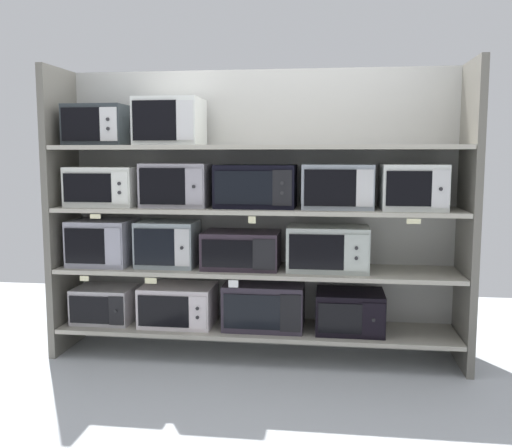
{
  "coord_description": "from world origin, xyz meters",
  "views": [
    {
      "loc": [
        0.52,
        -3.97,
        1.46
      ],
      "look_at": [
        0.0,
        0.0,
        0.97
      ],
      "focal_mm": 39.94,
      "sensor_mm": 36.0,
      "label": 1
    }
  ],
  "objects_px": {
    "microwave_0": "(105,304)",
    "microwave_1": "(178,305)",
    "microwave_8": "(105,186)",
    "microwave_14": "(170,122)",
    "microwave_9": "(177,185)",
    "microwave_3": "(350,311)",
    "microwave_6": "(241,250)",
    "microwave_11": "(338,186)",
    "microwave_4": "(103,242)",
    "microwave_7": "(328,248)",
    "microwave_10": "(255,186)",
    "microwave_13": "(98,125)",
    "microwave_5": "(168,244)",
    "microwave_2": "(264,305)",
    "microwave_12": "(413,187)"
  },
  "relations": [
    {
      "from": "microwave_1",
      "to": "microwave_14",
      "type": "xyz_separation_m",
      "value": [
        -0.04,
        -0.0,
        1.33
      ]
    },
    {
      "from": "microwave_13",
      "to": "microwave_7",
      "type": "bearing_deg",
      "value": 0.0
    },
    {
      "from": "microwave_10",
      "to": "microwave_13",
      "type": "distance_m",
      "value": 1.22
    },
    {
      "from": "microwave_8",
      "to": "microwave_2",
      "type": "bearing_deg",
      "value": -0.01
    },
    {
      "from": "microwave_3",
      "to": "microwave_11",
      "type": "relative_size",
      "value": 0.98
    },
    {
      "from": "microwave_11",
      "to": "microwave_13",
      "type": "bearing_deg",
      "value": -180.0
    },
    {
      "from": "microwave_4",
      "to": "microwave_7",
      "type": "relative_size",
      "value": 0.78
    },
    {
      "from": "microwave_0",
      "to": "microwave_4",
      "type": "bearing_deg",
      "value": 0.96
    },
    {
      "from": "microwave_3",
      "to": "microwave_9",
      "type": "distance_m",
      "value": 1.52
    },
    {
      "from": "microwave_5",
      "to": "microwave_8",
      "type": "height_order",
      "value": "microwave_8"
    },
    {
      "from": "microwave_11",
      "to": "microwave_13",
      "type": "height_order",
      "value": "microwave_13"
    },
    {
      "from": "microwave_14",
      "to": "microwave_6",
      "type": "bearing_deg",
      "value": 0.04
    },
    {
      "from": "microwave_1",
      "to": "microwave_12",
      "type": "relative_size",
      "value": 1.24
    },
    {
      "from": "microwave_0",
      "to": "microwave_9",
      "type": "relative_size",
      "value": 0.91
    },
    {
      "from": "microwave_5",
      "to": "microwave_14",
      "type": "bearing_deg",
      "value": -0.1
    },
    {
      "from": "microwave_12",
      "to": "microwave_9",
      "type": "bearing_deg",
      "value": -179.99
    },
    {
      "from": "microwave_3",
      "to": "microwave_6",
      "type": "distance_m",
      "value": 0.88
    },
    {
      "from": "microwave_0",
      "to": "microwave_13",
      "type": "bearing_deg",
      "value": -175.16
    },
    {
      "from": "microwave_0",
      "to": "microwave_14",
      "type": "xyz_separation_m",
      "value": [
        0.53,
        -0.0,
        1.34
      ]
    },
    {
      "from": "microwave_0",
      "to": "microwave_6",
      "type": "bearing_deg",
      "value": 0.01
    },
    {
      "from": "microwave_0",
      "to": "microwave_1",
      "type": "relative_size",
      "value": 0.82
    },
    {
      "from": "microwave_12",
      "to": "microwave_14",
      "type": "xyz_separation_m",
      "value": [
        -1.69,
        -0.0,
        0.45
      ]
    },
    {
      "from": "microwave_7",
      "to": "microwave_10",
      "type": "xyz_separation_m",
      "value": [
        -0.51,
        0.0,
        0.43
      ]
    },
    {
      "from": "microwave_4",
      "to": "microwave_10",
      "type": "xyz_separation_m",
      "value": [
        1.14,
        -0.0,
        0.42
      ]
    },
    {
      "from": "microwave_8",
      "to": "microwave_13",
      "type": "height_order",
      "value": "microwave_13"
    },
    {
      "from": "microwave_4",
      "to": "microwave_6",
      "type": "height_order",
      "value": "microwave_4"
    },
    {
      "from": "microwave_10",
      "to": "microwave_5",
      "type": "bearing_deg",
      "value": -179.99
    },
    {
      "from": "microwave_4",
      "to": "microwave_5",
      "type": "distance_m",
      "value": 0.49
    },
    {
      "from": "microwave_12",
      "to": "microwave_13",
      "type": "distance_m",
      "value": 2.26
    },
    {
      "from": "microwave_9",
      "to": "microwave_11",
      "type": "relative_size",
      "value": 0.98
    },
    {
      "from": "microwave_0",
      "to": "microwave_2",
      "type": "distance_m",
      "value": 1.2
    },
    {
      "from": "microwave_1",
      "to": "microwave_13",
      "type": "height_order",
      "value": "microwave_13"
    },
    {
      "from": "microwave_2",
      "to": "microwave_9",
      "type": "relative_size",
      "value": 1.2
    },
    {
      "from": "microwave_9",
      "to": "microwave_1",
      "type": "bearing_deg",
      "value": 178.39
    },
    {
      "from": "microwave_2",
      "to": "microwave_14",
      "type": "xyz_separation_m",
      "value": [
        -0.67,
        -0.0,
        1.31
      ]
    },
    {
      "from": "microwave_10",
      "to": "microwave_13",
      "type": "bearing_deg",
      "value": -179.99
    },
    {
      "from": "microwave_3",
      "to": "microwave_8",
      "type": "relative_size",
      "value": 0.95
    },
    {
      "from": "microwave_1",
      "to": "microwave_11",
      "type": "bearing_deg",
      "value": -0.0
    },
    {
      "from": "microwave_0",
      "to": "microwave_10",
      "type": "distance_m",
      "value": 1.45
    },
    {
      "from": "microwave_4",
      "to": "microwave_11",
      "type": "height_order",
      "value": "microwave_11"
    },
    {
      "from": "microwave_7",
      "to": "microwave_14",
      "type": "height_order",
      "value": "microwave_14"
    },
    {
      "from": "microwave_1",
      "to": "microwave_12",
      "type": "height_order",
      "value": "microwave_12"
    },
    {
      "from": "microwave_1",
      "to": "microwave_7",
      "type": "distance_m",
      "value": 1.17
    },
    {
      "from": "microwave_1",
      "to": "microwave_2",
      "type": "bearing_deg",
      "value": 0.01
    },
    {
      "from": "microwave_8",
      "to": "microwave_0",
      "type": "bearing_deg",
      "value": -179.68
    },
    {
      "from": "microwave_8",
      "to": "microwave_14",
      "type": "xyz_separation_m",
      "value": [
        0.49,
        -0.0,
        0.46
      ]
    },
    {
      "from": "microwave_2",
      "to": "microwave_10",
      "type": "relative_size",
      "value": 1.02
    },
    {
      "from": "microwave_10",
      "to": "microwave_11",
      "type": "height_order",
      "value": "microwave_11"
    },
    {
      "from": "microwave_6",
      "to": "microwave_14",
      "type": "bearing_deg",
      "value": -179.96
    },
    {
      "from": "microwave_13",
      "to": "microwave_14",
      "type": "height_order",
      "value": "microwave_14"
    }
  ]
}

